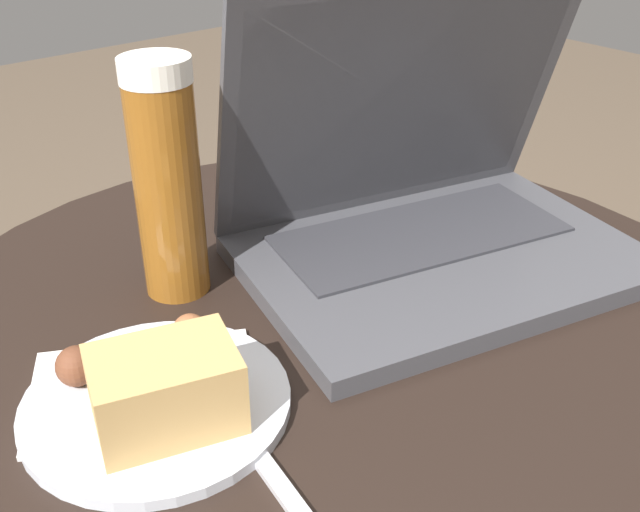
{
  "coord_description": "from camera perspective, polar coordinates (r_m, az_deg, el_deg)",
  "views": [
    {
      "loc": [
        -0.35,
        -0.39,
        0.9
      ],
      "look_at": [
        -0.02,
        -0.0,
        0.61
      ],
      "focal_mm": 42.0,
      "sensor_mm": 36.0,
      "label": 1
    }
  ],
  "objects": [
    {
      "name": "laptop",
      "position": [
        0.71,
        8.14,
        3.82
      ],
      "size": [
        0.41,
        0.33,
        0.26
      ],
      "color": "#47474C",
      "rests_on": "table"
    },
    {
      "name": "table",
      "position": [
        0.72,
        1.02,
        -13.95
      ],
      "size": [
        0.75,
        0.75,
        0.54
      ],
      "color": "#515156",
      "rests_on": "ground_plane"
    },
    {
      "name": "fork",
      "position": [
        0.54,
        -6.6,
        -12.42
      ],
      "size": [
        0.05,
        0.18,
        0.0
      ],
      "color": "silver",
      "rests_on": "table"
    },
    {
      "name": "beer_glass",
      "position": [
        0.64,
        -11.56,
        5.61
      ],
      "size": [
        0.06,
        0.06,
        0.21
      ],
      "color": "brown",
      "rests_on": "table"
    },
    {
      "name": "snack_plate",
      "position": [
        0.54,
        -12.14,
        -10.15
      ],
      "size": [
        0.19,
        0.19,
        0.06
      ],
      "color": "silver",
      "rests_on": "table"
    },
    {
      "name": "napkin",
      "position": [
        0.58,
        -13.25,
        -9.76
      ],
      "size": [
        0.2,
        0.18,
        0.0
      ],
      "color": "white",
      "rests_on": "table"
    }
  ]
}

